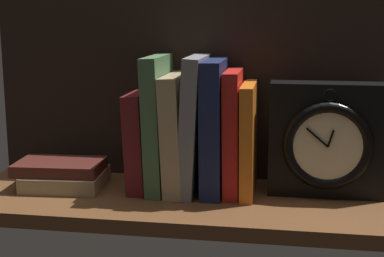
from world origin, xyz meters
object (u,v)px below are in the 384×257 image
(book_stack_side, at_px, (64,174))
(framed_clock, at_px, (327,140))
(book_maroon_dawkins, at_px, (142,140))
(book_tan_shortstories, at_px, (177,132))
(book_green_romantic, at_px, (159,123))
(book_red_requiem, at_px, (233,132))
(book_navy_bierce, at_px, (215,126))
(book_orange_pandolfini, at_px, (249,139))
(book_gray_chess, at_px, (196,124))

(book_stack_side, bearing_deg, framed_clock, 3.61)
(book_maroon_dawkins, bearing_deg, book_tan_shortstories, 0.00)
(book_green_romantic, xyz_separation_m, book_red_requiem, (0.14, 0.00, -0.01))
(book_navy_bierce, bearing_deg, book_orange_pandolfini, 0.00)
(book_tan_shortstories, distance_m, book_navy_bierce, 0.07)
(book_orange_pandolfini, distance_m, book_stack_side, 0.36)
(book_orange_pandolfini, xyz_separation_m, framed_clock, (0.14, 0.00, 0.00))
(framed_clock, bearing_deg, book_gray_chess, -179.27)
(book_green_romantic, relative_size, book_orange_pandolfini, 1.24)
(book_gray_chess, bearing_deg, book_stack_side, -173.68)
(book_orange_pandolfini, height_order, framed_clock, framed_clock)
(book_gray_chess, bearing_deg, book_green_romantic, 180.00)
(book_orange_pandolfini, relative_size, framed_clock, 0.98)
(book_orange_pandolfini, xyz_separation_m, book_stack_side, (-0.35, -0.03, -0.08))
(book_green_romantic, distance_m, book_orange_pandolfini, 0.17)
(book_green_romantic, bearing_deg, book_red_requiem, 0.00)
(book_navy_bierce, bearing_deg, book_red_requiem, 0.00)
(book_stack_side, bearing_deg, book_maroon_dawkins, 10.67)
(book_gray_chess, bearing_deg, framed_clock, 0.73)
(book_tan_shortstories, bearing_deg, book_stack_side, -172.69)
(book_maroon_dawkins, height_order, book_tan_shortstories, book_tan_shortstories)
(book_green_romantic, bearing_deg, book_navy_bierce, 0.00)
(book_navy_bierce, xyz_separation_m, framed_clock, (0.20, 0.00, -0.02))
(book_green_romantic, relative_size, book_navy_bierce, 1.02)
(book_maroon_dawkins, xyz_separation_m, book_gray_chess, (0.10, 0.00, 0.03))
(book_tan_shortstories, distance_m, book_orange_pandolfini, 0.13)
(framed_clock, bearing_deg, book_stack_side, -176.39)
(book_green_romantic, distance_m, book_red_requiem, 0.14)
(book_orange_pandolfini, bearing_deg, framed_clock, 1.25)
(book_tan_shortstories, relative_size, book_orange_pandolfini, 1.07)
(book_maroon_dawkins, relative_size, framed_clock, 0.89)
(framed_clock, distance_m, book_stack_side, 0.49)
(book_maroon_dawkins, bearing_deg, framed_clock, 0.51)
(book_tan_shortstories, xyz_separation_m, book_red_requiem, (0.10, 0.00, 0.00))
(book_tan_shortstories, height_order, book_navy_bierce, book_navy_bierce)
(book_orange_pandolfini, bearing_deg, book_tan_shortstories, 180.00)
(book_green_romantic, distance_m, book_navy_bierce, 0.10)
(book_tan_shortstories, xyz_separation_m, book_stack_side, (-0.21, -0.03, -0.08))
(book_maroon_dawkins, distance_m, book_green_romantic, 0.05)
(book_orange_pandolfini, height_order, book_stack_side, book_orange_pandolfini)
(book_navy_bierce, relative_size, book_orange_pandolfini, 1.21)
(book_tan_shortstories, relative_size, book_stack_side, 1.28)
(book_green_romantic, relative_size, framed_clock, 1.22)
(book_gray_chess, bearing_deg, book_tan_shortstories, 180.00)
(book_red_requiem, bearing_deg, book_navy_bierce, 180.00)
(book_maroon_dawkins, height_order, framed_clock, framed_clock)
(book_maroon_dawkins, xyz_separation_m, book_orange_pandolfini, (0.20, 0.00, 0.01))
(book_gray_chess, xyz_separation_m, book_red_requiem, (0.07, 0.00, -0.01))
(book_navy_bierce, distance_m, framed_clock, 0.20)
(book_tan_shortstories, bearing_deg, book_orange_pandolfini, 0.00)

